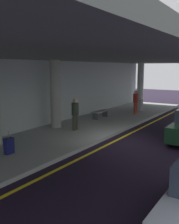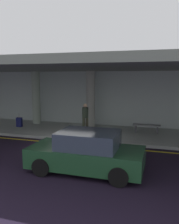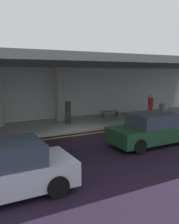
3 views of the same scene
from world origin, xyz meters
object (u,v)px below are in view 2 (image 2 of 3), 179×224
at_px(support_column_left_mid, 36,98).
at_px(bench_metal, 147,127).
at_px(suitcase_upright_primary, 19,122).
at_px(support_column_center, 91,99).
at_px(car_dark_green, 87,153).
at_px(person_waiting_for_ride, 85,115).

bearing_deg(support_column_left_mid, bench_metal, -5.06).
bearing_deg(support_column_left_mid, suitcase_upright_primary, -108.73).
distance_m(support_column_center, suitcase_upright_primary, 4.95).
xyz_separation_m(support_column_center, car_dark_green, (1.97, -6.94, -1.26)).
relative_size(support_column_left_mid, suitcase_upright_primary, 4.06).
bearing_deg(car_dark_green, suitcase_upright_primary, -38.74).
xyz_separation_m(car_dark_green, bench_metal, (1.70, 6.26, -0.21)).
distance_m(support_column_left_mid, suitcase_upright_primary, 2.14).
bearing_deg(suitcase_upright_primary, person_waiting_for_ride, 3.03).
distance_m(support_column_center, bench_metal, 4.01).
xyz_separation_m(car_dark_green, person_waiting_for_ride, (-1.92, 5.66, 0.40)).
relative_size(car_dark_green, person_waiting_for_ride, 2.44).
bearing_deg(suitcase_upright_primary, bench_metal, 6.24).
bearing_deg(person_waiting_for_ride, support_column_center, -111.72).
bearing_deg(suitcase_upright_primary, support_column_left_mid, 72.19).
distance_m(support_column_left_mid, support_column_center, 4.00).
xyz_separation_m(suitcase_upright_primary, bench_metal, (8.15, 0.76, 0.04)).
bearing_deg(support_column_center, car_dark_green, -74.17).
relative_size(support_column_left_mid, support_column_center, 1.00).
bearing_deg(bench_metal, suitcase_upright_primary, -174.68).
relative_size(support_column_center, person_waiting_for_ride, 2.17).
xyz_separation_m(support_column_center, bench_metal, (3.66, -0.68, -1.47)).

